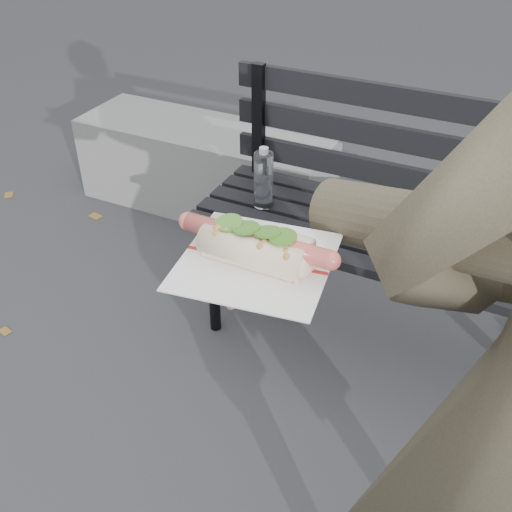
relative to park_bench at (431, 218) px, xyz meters
The scene contains 4 objects.
park_bench is the anchor object (origin of this frame).
concrete_block 1.29m from the park_bench, 155.01° to the left, with size 1.20×0.40×0.40m, color slate.
held_hotdog 1.19m from the park_bench, 82.38° to the right, with size 0.64×0.32×0.20m.
fallen_leaves 0.83m from the park_bench, 58.64° to the right, with size 4.06×2.88×0.00m.
Camera 1 is at (0.18, -0.63, 1.51)m, focal length 42.00 mm.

